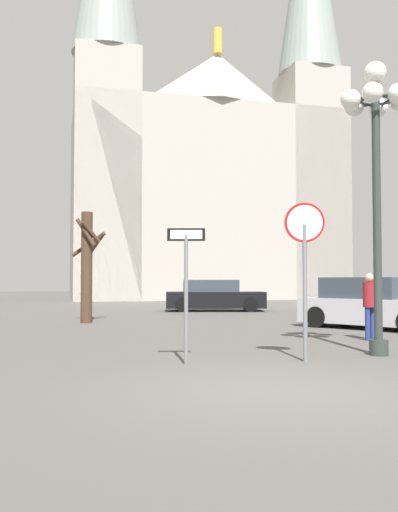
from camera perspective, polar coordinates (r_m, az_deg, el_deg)
name	(u,v)px	position (r m, az deg, el deg)	size (l,w,h in m)	color
ground_plane	(280,390)	(7.64, 8.28, -13.47)	(120.00, 120.00, 0.00)	#514F4C
cathedral	(205,161)	(43.39, 0.63, 9.68)	(21.24, 13.84, 34.84)	#ADA89E
stop_sign	(305,251)	(10.17, 10.78, 0.48)	(0.71, 0.21, 2.85)	slate
one_way_arrow_sign	(186,279)	(9.63, -1.33, -2.36)	(0.66, 0.11, 2.36)	slate
street_lamp	(376,137)	(11.67, 17.68, 11.52)	(1.41, 1.27, 5.76)	#2D3833
bare_tree	(87,264)	(19.13, -11.40, -0.78)	(1.22, 1.14, 3.74)	#473323
parked_car_near_silver	(371,305)	(17.40, 17.24, -4.78)	(4.05, 4.35, 1.52)	#B7B7BC
parked_car_far_black	(214,296)	(25.68, 1.57, -4.14)	(4.64, 2.14, 1.44)	black
pedestrian_walking	(370,300)	(14.03, 17.09, -4.33)	(0.32, 0.32, 1.61)	navy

